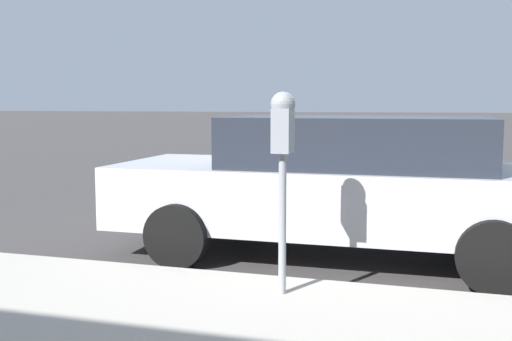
# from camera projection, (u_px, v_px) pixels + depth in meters

# --- Properties ---
(ground_plane) EXTENTS (220.00, 220.00, 0.00)m
(ground_plane) POSITION_uv_depth(u_px,v_px,m) (343.00, 238.00, 7.23)
(ground_plane) COLOR #3D3A3A
(parking_meter) EXTENTS (0.21, 0.19, 1.58)m
(parking_meter) POSITION_uv_depth(u_px,v_px,m) (283.00, 140.00, 4.58)
(parking_meter) COLOR gray
(parking_meter) RESTS_ON sidewalk
(car_silver) EXTENTS (2.02, 4.73, 1.48)m
(car_silver) POSITION_uv_depth(u_px,v_px,m) (343.00, 183.00, 6.28)
(car_silver) COLOR #B7BABF
(car_silver) RESTS_ON ground_plane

